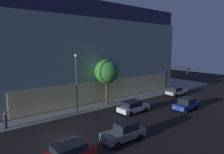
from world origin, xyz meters
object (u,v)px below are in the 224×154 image
object	(u,v)px
car_grey	(124,132)
car_blue	(186,104)
modern_building	(74,52)
car_red	(66,154)
car_white	(133,107)
traffic_light_far_corner	(174,74)
street_lamp_sidewalk	(76,76)
car_silver	(176,91)
sidewalk_tree	(107,72)
pedestrian_waiting	(5,119)

from	to	relation	value
car_grey	car_blue	bearing A→B (deg)	7.14
modern_building	car_red	world-z (taller)	modern_building
car_red	car_white	bearing A→B (deg)	24.36
traffic_light_far_corner	car_white	bearing A→B (deg)	-169.54
street_lamp_sidewalk	car_white	size ratio (longest dim) A/B	1.68
car_red	car_silver	world-z (taller)	car_red
car_blue	car_red	bearing A→B (deg)	-174.56
street_lamp_sidewalk	car_blue	bearing A→B (deg)	-32.07
sidewalk_tree	pedestrian_waiting	xyz separation A→B (m)	(-14.16, -0.97, -4.00)
modern_building	car_red	size ratio (longest dim) A/B	7.14
sidewalk_tree	modern_building	bearing A→B (deg)	83.37
traffic_light_far_corner	car_red	distance (m)	26.18
car_grey	car_white	size ratio (longest dim) A/B	0.94
modern_building	sidewalk_tree	bearing A→B (deg)	-96.63
street_lamp_sidewalk	car_red	xyz separation A→B (m)	(-6.13, -9.98, -4.28)
street_lamp_sidewalk	sidewalk_tree	world-z (taller)	street_lamp_sidewalk
traffic_light_far_corner	car_blue	distance (m)	8.83
pedestrian_waiting	car_red	xyz separation A→B (m)	(2.56, -9.75, -0.40)
traffic_light_far_corner	car_blue	xyz separation A→B (m)	(-5.61, -6.05, -3.13)
pedestrian_waiting	traffic_light_far_corner	bearing A→B (deg)	-3.92
sidewalk_tree	car_silver	xyz separation A→B (m)	(13.72, -3.06, -4.42)
modern_building	sidewalk_tree	world-z (taller)	modern_building
street_lamp_sidewalk	car_blue	xyz separation A→B (m)	(13.02, -8.16, -4.25)
car_white	car_silver	bearing A→B (deg)	9.09
sidewalk_tree	car_blue	size ratio (longest dim) A/B	1.67
street_lamp_sidewalk	car_white	distance (m)	8.70
modern_building	pedestrian_waiting	xyz separation A→B (m)	(-15.78, -14.85, -6.69)
street_lamp_sidewalk	modern_building	bearing A→B (deg)	64.13
modern_building	street_lamp_sidewalk	world-z (taller)	modern_building
street_lamp_sidewalk	pedestrian_waiting	size ratio (longest dim) A/B	4.39
sidewalk_tree	car_blue	world-z (taller)	sidewalk_tree
traffic_light_far_corner	car_grey	distance (m)	20.51
car_red	car_grey	size ratio (longest dim) A/B	1.08
modern_building	car_white	distance (m)	20.31
pedestrian_waiting	car_white	size ratio (longest dim) A/B	0.38
car_silver	modern_building	bearing A→B (deg)	125.55
modern_building	pedestrian_waiting	bearing A→B (deg)	-136.73
sidewalk_tree	car_grey	xyz separation A→B (m)	(-5.59, -10.54, -4.36)
modern_building	car_blue	bearing A→B (deg)	-75.40
street_lamp_sidewalk	pedestrian_waiting	distance (m)	9.52
modern_building	car_red	xyz separation A→B (m)	(-13.22, -24.60, -7.08)
traffic_light_far_corner	modern_building	bearing A→B (deg)	124.63
car_blue	car_white	bearing A→B (deg)	151.24
pedestrian_waiting	modern_building	bearing A→B (deg)	43.27
street_lamp_sidewalk	pedestrian_waiting	world-z (taller)	street_lamp_sidewalk
car_white	sidewalk_tree	bearing A→B (deg)	97.88
modern_building	car_blue	xyz separation A→B (m)	(5.93, -22.77, -7.05)
sidewalk_tree	car_red	world-z (taller)	sidewalk_tree
pedestrian_waiting	car_silver	size ratio (longest dim) A/B	0.41
street_lamp_sidewalk	car_silver	distance (m)	19.81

